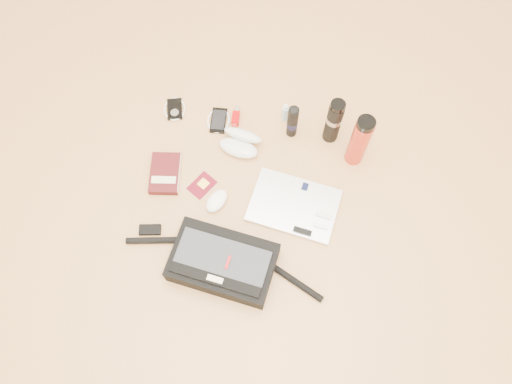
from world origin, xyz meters
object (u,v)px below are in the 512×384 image
at_px(laptop, 294,206).
at_px(thermos_black, 334,121).
at_px(messenger_bag, 222,262).
at_px(thermos_red, 359,141).
at_px(book, 165,174).

bearing_deg(laptop, thermos_black, 81.32).
xyz_separation_m(messenger_bag, laptop, (0.20, 0.33, -0.04)).
height_order(thermos_black, thermos_red, thermos_red).
xyz_separation_m(messenger_bag, book, (-0.37, 0.30, -0.03)).
bearing_deg(thermos_black, laptop, -98.44).
height_order(book, thermos_red, thermos_red).
height_order(laptop, thermos_black, thermos_black).
xyz_separation_m(laptop, thermos_black, (0.06, 0.37, 0.12)).
relative_size(messenger_bag, book, 3.83).
distance_m(messenger_bag, book, 0.48).
bearing_deg(messenger_bag, thermos_black, 69.11).
bearing_deg(thermos_red, laptop, -120.59).
height_order(messenger_bag, laptop, messenger_bag).
xyz_separation_m(messenger_bag, thermos_red, (0.38, 0.64, 0.10)).
relative_size(messenger_bag, laptop, 2.31).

